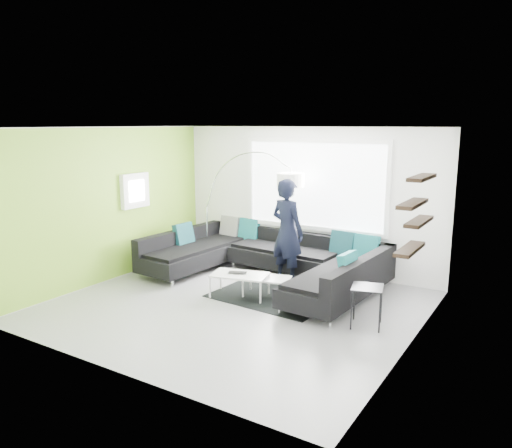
{
  "coord_description": "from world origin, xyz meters",
  "views": [
    {
      "loc": [
        4.25,
        -6.22,
        2.86
      ],
      "look_at": [
        -0.15,
        0.9,
        1.17
      ],
      "focal_mm": 35.0,
      "sensor_mm": 36.0,
      "label": 1
    }
  ],
  "objects_px": {
    "coffee_table": "(253,285)",
    "side_table": "(367,306)",
    "person": "(287,232)",
    "arc_lamp": "(206,207)",
    "laptop": "(237,273)",
    "sectional_sofa": "(262,262)"
  },
  "relations": [
    {
      "from": "person",
      "to": "arc_lamp",
      "type": "bearing_deg",
      "value": 5.16
    },
    {
      "from": "side_table",
      "to": "laptop",
      "type": "xyz_separation_m",
      "value": [
        -2.27,
        0.07,
        0.11
      ]
    },
    {
      "from": "sectional_sofa",
      "to": "arc_lamp",
      "type": "relative_size",
      "value": 1.82
    },
    {
      "from": "coffee_table",
      "to": "side_table",
      "type": "height_order",
      "value": "side_table"
    },
    {
      "from": "arc_lamp",
      "to": "person",
      "type": "height_order",
      "value": "arc_lamp"
    },
    {
      "from": "sectional_sofa",
      "to": "laptop",
      "type": "xyz_separation_m",
      "value": [
        0.05,
        -0.87,
        0.01
      ]
    },
    {
      "from": "sectional_sofa",
      "to": "coffee_table",
      "type": "bearing_deg",
      "value": -65.45
    },
    {
      "from": "sectional_sofa",
      "to": "coffee_table",
      "type": "distance_m",
      "value": 0.8
    },
    {
      "from": "coffee_table",
      "to": "arc_lamp",
      "type": "distance_m",
      "value": 2.53
    },
    {
      "from": "coffee_table",
      "to": "side_table",
      "type": "relative_size",
      "value": 2.01
    },
    {
      "from": "coffee_table",
      "to": "laptop",
      "type": "bearing_deg",
      "value": -159.72
    },
    {
      "from": "person",
      "to": "sectional_sofa",
      "type": "bearing_deg",
      "value": 43.08
    },
    {
      "from": "arc_lamp",
      "to": "person",
      "type": "xyz_separation_m",
      "value": [
        2.07,
        -0.35,
        -0.22
      ]
    },
    {
      "from": "sectional_sofa",
      "to": "arc_lamp",
      "type": "distance_m",
      "value": 1.93
    },
    {
      "from": "coffee_table",
      "to": "arc_lamp",
      "type": "bearing_deg",
      "value": 132.59
    },
    {
      "from": "sectional_sofa",
      "to": "person",
      "type": "xyz_separation_m",
      "value": [
        0.41,
        0.22,
        0.56
      ]
    },
    {
      "from": "laptop",
      "to": "coffee_table",
      "type": "bearing_deg",
      "value": 11.0
    },
    {
      "from": "coffee_table",
      "to": "side_table",
      "type": "xyz_separation_m",
      "value": [
        2.05,
        -0.22,
        0.1
      ]
    },
    {
      "from": "sectional_sofa",
      "to": "side_table",
      "type": "xyz_separation_m",
      "value": [
        2.32,
        -0.94,
        -0.09
      ]
    },
    {
      "from": "sectional_sofa",
      "to": "coffee_table",
      "type": "height_order",
      "value": "sectional_sofa"
    },
    {
      "from": "side_table",
      "to": "person",
      "type": "xyz_separation_m",
      "value": [
        -1.92,
        1.16,
        0.66
      ]
    },
    {
      "from": "laptop",
      "to": "arc_lamp",
      "type": "bearing_deg",
      "value": 116.91
    }
  ]
}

